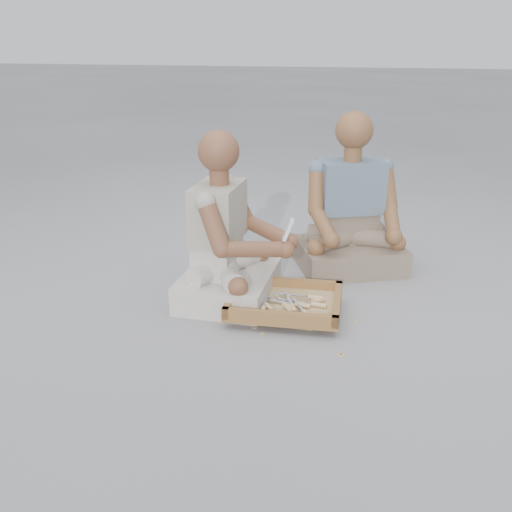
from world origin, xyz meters
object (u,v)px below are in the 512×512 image
(carved_panel, at_px, (269,302))
(craftsman, at_px, (227,245))
(tool_tray, at_px, (285,303))
(companion, at_px, (351,218))

(carved_panel, xyz_separation_m, craftsman, (-0.22, 0.02, 0.26))
(craftsman, bearing_deg, carved_panel, 80.70)
(tool_tray, relative_size, craftsman, 0.67)
(carved_panel, relative_size, craftsman, 0.65)
(tool_tray, bearing_deg, carved_panel, 143.57)
(carved_panel, relative_size, tool_tray, 0.96)
(carved_panel, xyz_separation_m, companion, (0.29, 0.63, 0.27))
(tool_tray, xyz_separation_m, companion, (0.19, 0.70, 0.23))
(carved_panel, bearing_deg, tool_tray, -36.43)
(craftsman, bearing_deg, companion, 136.40)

